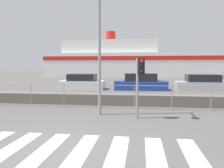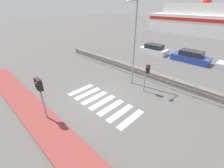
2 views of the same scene
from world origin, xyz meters
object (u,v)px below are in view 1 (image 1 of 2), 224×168
(streetlamp, at_px, (98,13))
(parked_car_white, at_px, (82,83))
(parked_car_blue, at_px, (141,83))
(traffic_light_far, at_px, (140,74))
(parked_car_silver, at_px, (202,84))
(ferry_boat, at_px, (126,62))

(streetlamp, xyz_separation_m, parked_car_white, (-3.47, 10.08, -3.65))
(parked_car_blue, bearing_deg, streetlamp, -99.89)
(traffic_light_far, relative_size, streetlamp, 0.35)
(parked_car_silver, bearing_deg, traffic_light_far, -116.44)
(traffic_light_far, relative_size, ferry_boat, 0.08)
(traffic_light_far, distance_m, parked_car_silver, 11.61)
(traffic_light_far, bearing_deg, ferry_boat, 94.83)
(streetlamp, distance_m, parked_car_white, 11.27)
(ferry_boat, relative_size, parked_car_white, 7.66)
(traffic_light_far, xyz_separation_m, ferry_boat, (-2.79, 33.02, 1.08))
(parked_car_blue, relative_size, parked_car_silver, 1.03)
(streetlamp, height_order, parked_car_white, streetlamp)
(traffic_light_far, bearing_deg, parked_car_white, 116.63)
(traffic_light_far, relative_size, parked_car_silver, 0.55)
(parked_car_white, height_order, parked_car_silver, parked_car_silver)
(traffic_light_far, distance_m, streetlamp, 3.02)
(ferry_boat, distance_m, parked_car_blue, 22.96)
(traffic_light_far, bearing_deg, streetlamp, 171.22)
(ferry_boat, bearing_deg, parked_car_blue, -82.89)
(streetlamp, bearing_deg, parked_car_blue, 80.11)
(traffic_light_far, xyz_separation_m, streetlamp, (-1.72, 0.26, 2.47))
(ferry_boat, distance_m, parked_car_white, 22.91)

